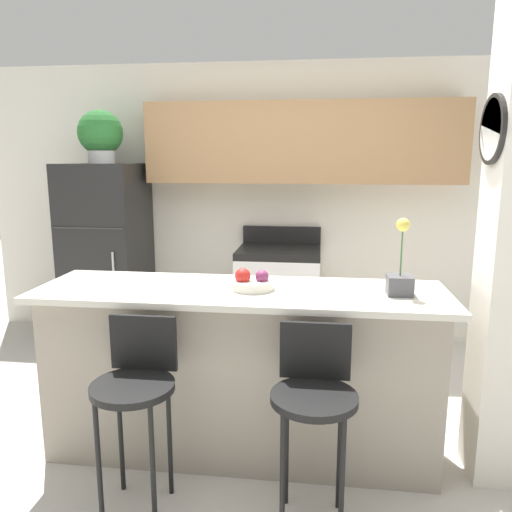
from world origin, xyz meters
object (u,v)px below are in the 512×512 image
Objects in this scene: refrigerator at (108,255)px; bar_stool_left at (136,386)px; stove_range at (279,297)px; potted_plant_on_fridge at (100,135)px; bar_stool_right at (314,396)px; orchid_vase at (400,276)px; fruit_bowl at (252,283)px.

refrigerator reaches higher than bar_stool_left.
potted_plant_on_fridge reaches higher than stove_range.
bar_stool_right is 0.81m from orchid_vase.
stove_range is (1.57, 0.06, -0.36)m from refrigerator.
orchid_vase is (2.35, -1.63, 0.26)m from refrigerator.
fruit_bowl is at bearing -46.23° from potted_plant_on_fridge.
stove_range reaches higher than bar_stool_left.
bar_stool_right is at bearing -130.48° from orchid_vase.
bar_stool_left is 1.00× the size of bar_stool_right.
refrigerator is at bearing -65.29° from potted_plant_on_fridge.
bar_stool_left is 2.28× the size of orchid_vase.
stove_range is 1.97m from orchid_vase.
fruit_bowl reaches higher than stove_range.
potted_plant_on_fridge is 2.41m from fruit_bowl.
potted_plant_on_fridge is (-1.91, 2.14, 1.27)m from bar_stool_right.
refrigerator is 2.87m from orchid_vase.
bar_stool_right is (0.85, 0.00, 0.00)m from bar_stool_left.
bar_stool_left is 1.46m from orchid_vase.
bar_stool_left is (1.06, -2.14, -0.20)m from refrigerator.
orchid_vase is at bearing -0.57° from fruit_bowl.
bar_stool_right is 2.28× the size of orchid_vase.
potted_plant_on_fridge reaches higher than bar_stool_left.
bar_stool_right is at bearing -48.23° from potted_plant_on_fridge.
bar_stool_left is 2.04× the size of potted_plant_on_fridge.
fruit_bowl is at bearing -90.50° from stove_range.
stove_range is 2.33× the size of potted_plant_on_fridge.
potted_plant_on_fridge is 1.93× the size of fruit_bowl.
stove_range is at bearing 89.50° from fruit_bowl.
fruit_bowl is (0.49, 0.52, 0.39)m from bar_stool_left.
fruit_bowl is at bearing 124.59° from bar_stool_right.
refrigerator is 1.54× the size of stove_range.
orchid_vase reaches higher than fruit_bowl.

